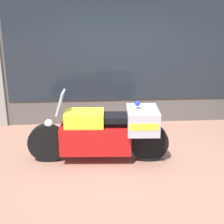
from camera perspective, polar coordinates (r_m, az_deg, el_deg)
ground_plane at (r=5.45m, az=2.15°, el=-8.42°), size 60.00×60.00×0.00m
shop_building at (r=6.85m, az=-2.54°, el=14.54°), size 6.23×0.55×4.00m
window_display at (r=7.20m, az=2.74°, el=2.11°), size 5.06×0.30×1.85m
paramedic_motorcycle at (r=5.16m, az=-0.96°, el=-3.51°), size 2.35×0.70×1.21m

